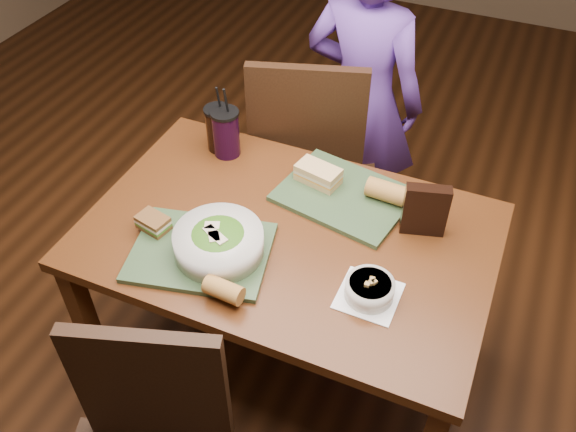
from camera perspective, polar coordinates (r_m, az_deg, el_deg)
The scene contains 15 objects.
ground at distance 2.54m, azimuth 0.00°, elevation -13.57°, with size 6.00×6.00×0.00m, color #381C0B.
dining_table at distance 2.02m, azimuth 0.00°, elevation -3.31°, with size 1.30×0.85×0.75m.
chair_far at distance 2.55m, azimuth 2.55°, elevation 5.80°, with size 0.57×0.57×1.04m.
diner at distance 2.64m, azimuth 6.98°, elevation 10.69°, with size 0.52×0.34×1.44m, color #63399C.
tray_near at distance 1.90m, azimuth -8.16°, elevation -3.36°, with size 0.42×0.32×0.02m, color #304729.
tray_far at distance 2.08m, azimuth 5.24°, elevation 1.93°, with size 0.42×0.32×0.02m, color #304729.
salad_bowl at distance 1.85m, azimuth -6.51°, elevation -2.36°, with size 0.27×0.27×0.09m.
soup_bowl at distance 1.77m, azimuth 7.64°, elevation -6.79°, with size 0.17×0.17×0.07m.
sandwich_near at distance 1.97m, azimuth -12.50°, elevation -0.61°, with size 0.11×0.09×0.05m.
sandwich_far at distance 2.10m, azimuth 2.84°, elevation 3.92°, with size 0.17×0.11×0.06m.
baguette_near at distance 1.74m, azimuth -6.04°, elevation -6.89°, with size 0.06×0.06×0.11m, color #AD7533.
baguette_far at distance 2.05m, azimuth 9.22°, elevation 2.28°, with size 0.07×0.07×0.14m, color #AD7533.
cup_cola at distance 2.26m, azimuth -6.49°, elevation 8.16°, with size 0.10×0.10×0.27m.
cup_berry at distance 2.23m, azimuth -5.82°, elevation 7.78°, with size 0.10×0.10×0.28m.
chip_bag at distance 1.94m, azimuth 12.71°, elevation 0.54°, with size 0.14×0.04×0.18m, color black.
Camera 1 is at (0.55, -1.27, 2.13)m, focal length 38.00 mm.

